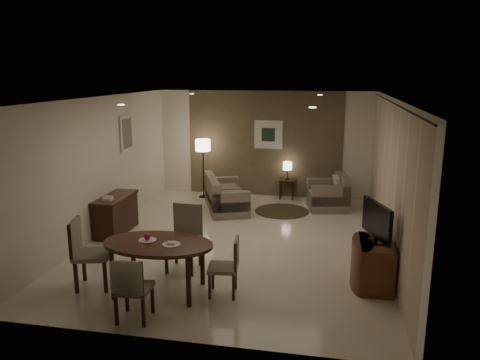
% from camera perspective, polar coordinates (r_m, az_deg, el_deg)
% --- Properties ---
extents(room_shell, '(5.50, 7.00, 2.70)m').
position_cam_1_polar(room_shell, '(9.05, 0.24, 1.52)').
color(room_shell, beige).
rests_on(room_shell, ground).
extents(taupe_accent, '(3.96, 0.03, 2.70)m').
position_cam_1_polar(taupe_accent, '(12.04, 3.01, 4.40)').
color(taupe_accent, brown).
rests_on(taupe_accent, wall_back).
extents(curtain_wall, '(0.08, 6.70, 2.58)m').
position_cam_1_polar(curtain_wall, '(8.57, 17.61, 0.03)').
color(curtain_wall, beige).
rests_on(curtain_wall, wall_right).
extents(curtain_rod, '(0.03, 6.80, 0.03)m').
position_cam_1_polar(curtain_rod, '(8.38, 18.24, 8.86)').
color(curtain_rod, black).
rests_on(curtain_rod, wall_right).
extents(art_back_frame, '(0.72, 0.03, 0.72)m').
position_cam_1_polar(art_back_frame, '(11.97, 3.48, 5.55)').
color(art_back_frame, silver).
rests_on(art_back_frame, wall_back).
extents(art_back_canvas, '(0.34, 0.01, 0.34)m').
position_cam_1_polar(art_back_canvas, '(11.96, 3.47, 5.54)').
color(art_back_canvas, '#1C3220').
rests_on(art_back_canvas, wall_back).
extents(art_left_frame, '(0.03, 0.60, 0.80)m').
position_cam_1_polar(art_left_frame, '(10.55, -13.65, 5.56)').
color(art_left_frame, silver).
rests_on(art_left_frame, wall_left).
extents(art_left_canvas, '(0.01, 0.46, 0.64)m').
position_cam_1_polar(art_left_canvas, '(10.54, -13.58, 5.56)').
color(art_left_canvas, gray).
rests_on(art_left_canvas, wall_left).
extents(downlight_nl, '(0.10, 0.10, 0.01)m').
position_cam_1_polar(downlight_nl, '(7.20, -14.29, 8.88)').
color(downlight_nl, white).
rests_on(downlight_nl, ceiling).
extents(downlight_nr, '(0.10, 0.10, 0.01)m').
position_cam_1_polar(downlight_nr, '(6.53, 8.83, 8.73)').
color(downlight_nr, white).
rests_on(downlight_nr, ceiling).
extents(downlight_fl, '(0.10, 0.10, 0.01)m').
position_cam_1_polar(downlight_fl, '(10.57, -5.89, 10.42)').
color(downlight_fl, white).
rests_on(downlight_fl, ceiling).
extents(downlight_fr, '(0.10, 0.10, 0.01)m').
position_cam_1_polar(downlight_fr, '(10.12, 9.71, 10.19)').
color(downlight_fr, white).
rests_on(downlight_fr, ceiling).
extents(console_desk, '(0.48, 1.20, 0.75)m').
position_cam_1_polar(console_desk, '(9.69, -14.88, -4.09)').
color(console_desk, '#461F16').
rests_on(console_desk, floor).
extents(telephone, '(0.20, 0.14, 0.09)m').
position_cam_1_polar(telephone, '(9.32, -15.82, -2.12)').
color(telephone, white).
rests_on(telephone, console_desk).
extents(tv_cabinet, '(0.48, 0.90, 0.70)m').
position_cam_1_polar(tv_cabinet, '(7.40, 16.16, -9.81)').
color(tv_cabinet, '#5C2E1B').
rests_on(tv_cabinet, floor).
extents(flat_tv, '(0.36, 0.85, 0.60)m').
position_cam_1_polar(flat_tv, '(7.17, 16.34, -4.86)').
color(flat_tv, black).
rests_on(flat_tv, tv_cabinet).
extents(dining_table, '(1.62, 1.01, 0.76)m').
position_cam_1_polar(dining_table, '(7.03, -9.85, -10.44)').
color(dining_table, '#461F16').
rests_on(dining_table, floor).
extents(chair_near, '(0.46, 0.46, 0.89)m').
position_cam_1_polar(chair_near, '(6.34, -12.81, -12.64)').
color(chair_near, gray).
rests_on(chair_near, floor).
extents(chair_far, '(0.54, 0.54, 1.06)m').
position_cam_1_polar(chair_far, '(7.66, -6.95, -7.14)').
color(chair_far, gray).
rests_on(chair_far, floor).
extents(chair_left, '(0.61, 0.61, 1.05)m').
position_cam_1_polar(chair_left, '(7.36, -17.48, -8.57)').
color(chair_left, gray).
rests_on(chair_left, floor).
extents(chair_right, '(0.46, 0.46, 0.85)m').
position_cam_1_polar(chair_right, '(6.84, -2.11, -10.54)').
color(chair_right, gray).
rests_on(chair_right, floor).
extents(plate_a, '(0.26, 0.26, 0.02)m').
position_cam_1_polar(plate_a, '(6.99, -11.22, -7.21)').
color(plate_a, white).
rests_on(plate_a, dining_table).
extents(plate_b, '(0.26, 0.26, 0.02)m').
position_cam_1_polar(plate_b, '(6.77, -8.37, -7.79)').
color(plate_b, white).
rests_on(plate_b, dining_table).
extents(fruit_apple, '(0.09, 0.09, 0.09)m').
position_cam_1_polar(fruit_apple, '(6.98, -11.24, -6.80)').
color(fruit_apple, '#B61439').
rests_on(fruit_apple, plate_a).
extents(napkin, '(0.12, 0.08, 0.03)m').
position_cam_1_polar(napkin, '(6.76, -8.38, -7.61)').
color(napkin, white).
rests_on(napkin, plate_b).
extents(round_rug, '(1.25, 1.25, 0.01)m').
position_cam_1_polar(round_rug, '(10.92, 5.14, -3.78)').
color(round_rug, '#3D3622').
rests_on(round_rug, floor).
extents(sofa, '(1.85, 1.38, 0.78)m').
position_cam_1_polar(sofa, '(10.93, -1.69, -1.62)').
color(sofa, gray).
rests_on(sofa, floor).
extents(armchair, '(1.04, 1.08, 0.82)m').
position_cam_1_polar(armchair, '(11.16, 10.66, -1.42)').
color(armchair, gray).
rests_on(armchair, floor).
extents(side_table, '(0.39, 0.39, 0.50)m').
position_cam_1_polar(side_table, '(11.96, 5.74, -1.09)').
color(side_table, '#321D10').
rests_on(side_table, floor).
extents(table_lamp, '(0.22, 0.22, 0.50)m').
position_cam_1_polar(table_lamp, '(11.85, 5.80, 1.25)').
color(table_lamp, '#FFEAC1').
rests_on(table_lamp, side_table).
extents(floor_lamp, '(0.38, 0.38, 1.50)m').
position_cam_1_polar(floor_lamp, '(11.97, -4.50, 1.40)').
color(floor_lamp, '#FFE5B7').
rests_on(floor_lamp, floor).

